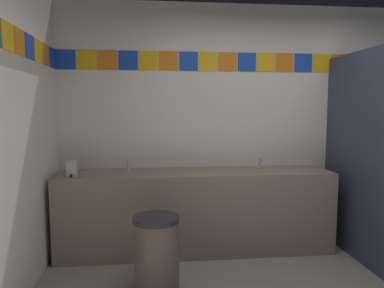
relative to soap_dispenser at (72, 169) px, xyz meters
The scene contains 6 objects.
wall_back 2.11m from the soap_dispenser, 13.60° to the left, with size 4.51×0.09×2.62m.
vanity_counter 1.32m from the soap_dispenser, ahead, with size 2.80×0.57×0.84m.
faucet_left 0.57m from the soap_dispenser, 26.43° to the left, with size 0.04×0.10×0.14m.
faucet_right 1.93m from the soap_dispenser, ahead, with size 0.04×0.10×0.14m.
soap_dispenser is the anchor object (origin of this frame).
trash_bin 1.18m from the soap_dispenser, 38.16° to the right, with size 0.38×0.38×0.62m.
Camera 1 is at (-1.22, -2.11, 1.49)m, focal length 32.86 mm.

